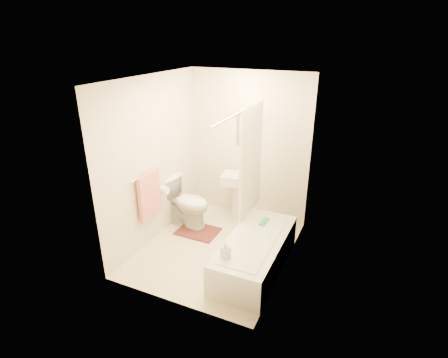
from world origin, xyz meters
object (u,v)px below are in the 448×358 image
at_px(bathtub, 255,253).
at_px(sink, 236,195).
at_px(bath_mat, 198,231).
at_px(soap_bottle, 226,250).
at_px(toilet, 186,202).

bearing_deg(bathtub, sink, 122.95).
bearing_deg(sink, bathtub, -64.75).
xyz_separation_m(sink, bathtub, (0.75, -1.15, -0.21)).
bearing_deg(bath_mat, soap_bottle, -47.40).
height_order(sink, bath_mat, sink).
bearing_deg(bath_mat, toilet, 152.58).
xyz_separation_m(sink, soap_bottle, (0.56, -1.68, 0.11)).
bearing_deg(toilet, bathtub, -107.86).
bearing_deg(bathtub, soap_bottle, -109.43).
height_order(toilet, bathtub, toilet).
height_order(toilet, bath_mat, toilet).
bearing_deg(sink, soap_bottle, -79.31).
height_order(sink, bathtub, sink).
relative_size(bathtub, soap_bottle, 7.67).
distance_m(sink, bath_mat, 0.87).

